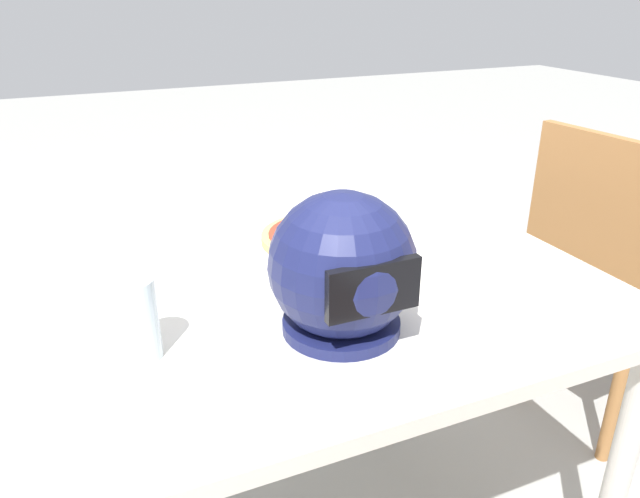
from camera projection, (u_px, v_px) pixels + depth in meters
dining_table at (317, 303)px, 1.28m from camera, size 1.07×0.96×0.70m
pizza_plate at (323, 243)px, 1.37m from camera, size 0.31×0.31×0.01m
pizza at (324, 236)px, 1.36m from camera, size 0.28×0.28×0.06m
motorcycle_helmet at (342, 268)px, 0.99m from camera, size 0.25×0.25×0.25m
drinking_glass at (136, 319)px, 0.94m from camera, size 0.07×0.07×0.14m
chair_side at (603, 269)px, 1.70m from camera, size 0.43×0.43×0.90m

